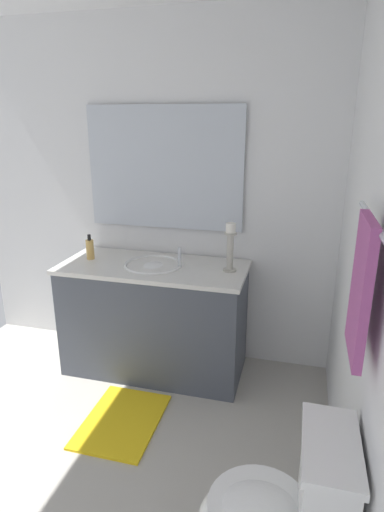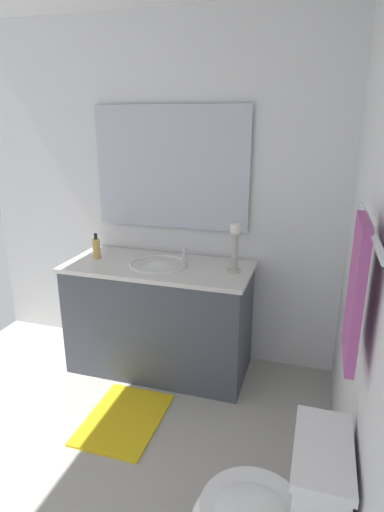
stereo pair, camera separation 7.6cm
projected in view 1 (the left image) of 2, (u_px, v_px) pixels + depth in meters
floor at (65, 470)px, 2.24m from camera, size 2.73×2.78×0.02m
wall_back at (379, 276)px, 1.52m from camera, size 2.73×0.04×2.45m
wall_left at (148, 195)px, 3.11m from camera, size 0.04×2.78×2.45m
vanity_cabinet at (155, 318)px, 3.03m from camera, size 0.58×1.30×0.80m
sink_basin at (153, 270)px, 2.92m from camera, size 0.40×0.40×0.24m
mirror at (164, 168)px, 2.97m from camera, size 0.02×1.13×0.85m
candle_holder_tall at (230, 246)px, 2.75m from camera, size 0.09×0.09×0.32m
soap_bottle at (90, 249)px, 3.02m from camera, size 0.06×0.06×0.18m
towel_bar at (376, 224)px, 1.32m from camera, size 0.73×0.02×0.02m
towel_near_vanity at (361, 289)px, 1.39m from camera, size 0.28×0.03×0.48m
bath_mat at (122, 421)px, 2.58m from camera, size 0.60×0.44×0.02m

